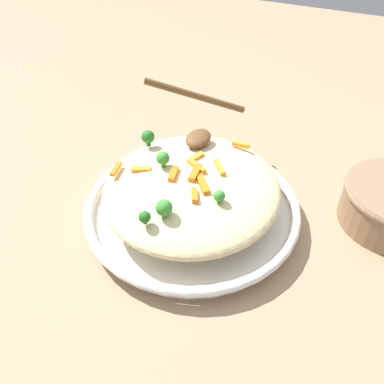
% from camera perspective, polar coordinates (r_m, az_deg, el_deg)
% --- Properties ---
extents(ground_plane, '(2.40, 2.40, 0.00)m').
position_cam_1_polar(ground_plane, '(0.68, -0.00, -3.57)').
color(ground_plane, '#9E7F60').
extents(serving_bowl, '(0.35, 0.35, 0.04)m').
position_cam_1_polar(serving_bowl, '(0.67, -0.00, -2.39)').
color(serving_bowl, white).
rests_on(serving_bowl, ground_plane).
extents(pasta_mound, '(0.29, 0.28, 0.06)m').
position_cam_1_polar(pasta_mound, '(0.64, -0.00, 0.48)').
color(pasta_mound, beige).
rests_on(pasta_mound, serving_bowl).
extents(carrot_piece_0, '(0.04, 0.04, 0.01)m').
position_cam_1_polar(carrot_piece_0, '(0.60, 1.49, 1.19)').
color(carrot_piece_0, orange).
rests_on(carrot_piece_0, pasta_mound).
extents(carrot_piece_1, '(0.04, 0.01, 0.01)m').
position_cam_1_polar(carrot_piece_1, '(0.61, 0.42, 2.66)').
color(carrot_piece_1, orange).
rests_on(carrot_piece_1, pasta_mound).
extents(carrot_piece_2, '(0.03, 0.03, 0.01)m').
position_cam_1_polar(carrot_piece_2, '(0.63, 3.90, 3.48)').
color(carrot_piece_2, orange).
rests_on(carrot_piece_2, pasta_mound).
extents(carrot_piece_3, '(0.03, 0.02, 0.01)m').
position_cam_1_polar(carrot_piece_3, '(0.58, 0.36, -0.46)').
color(carrot_piece_3, orange).
rests_on(carrot_piece_3, pasta_mound).
extents(carrot_piece_4, '(0.02, 0.03, 0.01)m').
position_cam_1_polar(carrot_piece_4, '(0.64, -7.20, 3.20)').
color(carrot_piece_4, orange).
rests_on(carrot_piece_4, pasta_mound).
extents(carrot_piece_5, '(0.03, 0.02, 0.01)m').
position_cam_1_polar(carrot_piece_5, '(0.65, 0.69, 4.97)').
color(carrot_piece_5, orange).
rests_on(carrot_piece_5, pasta_mound).
extents(carrot_piece_6, '(0.01, 0.03, 0.01)m').
position_cam_1_polar(carrot_piece_6, '(0.69, 6.93, 6.70)').
color(carrot_piece_6, orange).
rests_on(carrot_piece_6, pasta_mound).
extents(carrot_piece_7, '(0.03, 0.01, 0.01)m').
position_cam_1_polar(carrot_piece_7, '(0.65, -10.71, 3.26)').
color(carrot_piece_7, orange).
rests_on(carrot_piece_7, pasta_mound).
extents(carrot_piece_8, '(0.02, 0.04, 0.01)m').
position_cam_1_polar(carrot_piece_8, '(0.63, 0.25, 3.82)').
color(carrot_piece_8, orange).
rests_on(carrot_piece_8, pasta_mound).
extents(carrot_piece_9, '(0.03, 0.02, 0.01)m').
position_cam_1_polar(carrot_piece_9, '(0.61, -2.64, 2.61)').
color(carrot_piece_9, orange).
rests_on(carrot_piece_9, pasta_mound).
extents(broccoli_floret_0, '(0.02, 0.02, 0.02)m').
position_cam_1_polar(broccoli_floret_0, '(0.57, 3.88, -0.58)').
color(broccoli_floret_0, '#377928').
rests_on(broccoli_floret_0, pasta_mound).
extents(broccoli_floret_1, '(0.02, 0.02, 0.03)m').
position_cam_1_polar(broccoli_floret_1, '(0.63, -4.16, 4.75)').
color(broccoli_floret_1, '#377928').
rests_on(broccoli_floret_1, pasta_mound).
extents(broccoli_floret_2, '(0.02, 0.02, 0.02)m').
position_cam_1_polar(broccoli_floret_2, '(0.55, -6.72, -3.56)').
color(broccoli_floret_2, '#205B1C').
rests_on(broccoli_floret_2, pasta_mound).
extents(broccoli_floret_3, '(0.02, 0.02, 0.03)m').
position_cam_1_polar(broccoli_floret_3, '(0.55, -3.71, -2.36)').
color(broccoli_floret_3, '#377928').
rests_on(broccoli_floret_3, pasta_mound).
extents(broccoli_floret_4, '(0.02, 0.02, 0.03)m').
position_cam_1_polar(broccoli_floret_4, '(0.68, -6.25, 7.75)').
color(broccoli_floret_4, '#205B1C').
rests_on(broccoli_floret_4, pasta_mound).
extents(serving_spoon, '(0.16, 0.17, 0.08)m').
position_cam_1_polar(serving_spoon, '(0.71, 0.73, 10.11)').
color(serving_spoon, brown).
rests_on(serving_spoon, pasta_mound).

